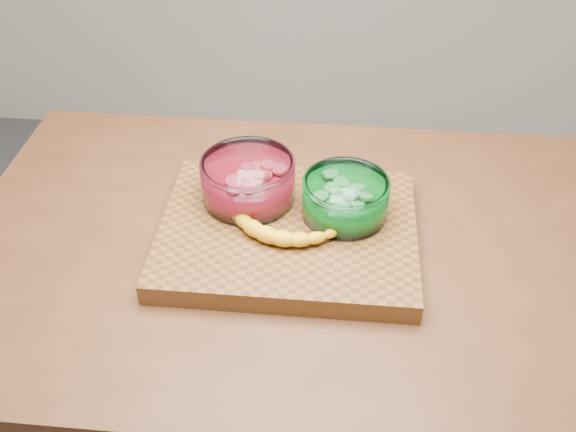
{
  "coord_description": "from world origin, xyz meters",
  "views": [
    {
      "loc": [
        0.08,
        -0.85,
        1.68
      ],
      "look_at": [
        0.0,
        0.0,
        0.96
      ],
      "focal_mm": 40.0,
      "sensor_mm": 36.0,
      "label": 1
    }
  ],
  "objects": [
    {
      "name": "counter",
      "position": [
        0.0,
        0.0,
        0.45
      ],
      "size": [
        1.2,
        0.8,
        0.9
      ],
      "primitive_type": "cube",
      "color": "#522E18",
      "rests_on": "ground"
    },
    {
      "name": "cutting_board",
      "position": [
        0.0,
        0.0,
        0.92
      ],
      "size": [
        0.45,
        0.35,
        0.04
      ],
      "primitive_type": "cube",
      "color": "brown",
      "rests_on": "counter"
    },
    {
      "name": "bowl_red",
      "position": [
        -0.08,
        0.07,
        0.98
      ],
      "size": [
        0.17,
        0.17,
        0.08
      ],
      "color": "white",
      "rests_on": "cutting_board"
    },
    {
      "name": "bowl_green",
      "position": [
        0.1,
        0.04,
        0.97
      ],
      "size": [
        0.15,
        0.15,
        0.07
      ],
      "color": "white",
      "rests_on": "cutting_board"
    },
    {
      "name": "banana",
      "position": [
        -0.01,
        -0.01,
        0.96
      ],
      "size": [
        0.23,
        0.15,
        0.03
      ],
      "primitive_type": null,
      "color": "#EFA715",
      "rests_on": "cutting_board"
    }
  ]
}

